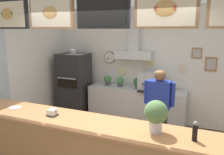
{
  "coord_description": "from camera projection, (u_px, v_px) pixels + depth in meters",
  "views": [
    {
      "loc": [
        1.37,
        -3.14,
        2.26
      ],
      "look_at": [
        -0.27,
        0.66,
        1.4
      ],
      "focal_mm": 37.46,
      "sensor_mm": 36.0,
      "label": 1
    }
  ],
  "objects": [
    {
      "name": "back_wall_assembly",
      "position": [
        148.0,
        63.0,
        5.54
      ],
      "size": [
        4.96,
        2.82,
        2.79
      ],
      "color": "gray",
      "rests_on": "ground_plane"
    },
    {
      "name": "back_prep_counter",
      "position": [
        136.0,
        106.0,
        5.62
      ],
      "size": [
        2.32,
        0.55,
        0.89
      ],
      "color": "#B7BABF",
      "rests_on": "ground_plane"
    },
    {
      "name": "pizza_oven",
      "position": [
        74.0,
        86.0,
        6.0
      ],
      "size": [
        0.72,
        0.66,
        1.77
      ],
      "color": "#232326",
      "rests_on": "ground_plane"
    },
    {
      "name": "shop_worker",
      "position": [
        159.0,
        109.0,
        4.2
      ],
      "size": [
        0.55,
        0.23,
        1.56
      ],
      "rotation": [
        0.0,
        0.0,
        3.11
      ],
      "color": "#232328",
      "rests_on": "ground_plane"
    },
    {
      "name": "espresso_machine",
      "position": [
        151.0,
        81.0,
        5.33
      ],
      "size": [
        0.5,
        0.54,
        0.41
      ],
      "color": "#B7BABF",
      "rests_on": "back_prep_counter"
    },
    {
      "name": "potted_oregano",
      "position": [
        170.0,
        87.0,
        5.18
      ],
      "size": [
        0.15,
        0.15,
        0.21
      ],
      "color": "beige",
      "rests_on": "back_prep_counter"
    },
    {
      "name": "potted_thyme",
      "position": [
        120.0,
        81.0,
        5.68
      ],
      "size": [
        0.19,
        0.19,
        0.24
      ],
      "color": "#4C4C51",
      "rests_on": "back_prep_counter"
    },
    {
      "name": "potted_sage",
      "position": [
        108.0,
        80.0,
        5.81
      ],
      "size": [
        0.19,
        0.19,
        0.25
      ],
      "color": "#4C4C51",
      "rests_on": "back_prep_counter"
    },
    {
      "name": "potted_rosemary",
      "position": [
        138.0,
        82.0,
        5.5
      ],
      "size": [
        0.2,
        0.2,
        0.25
      ],
      "color": "#4C4C51",
      "rests_on": "back_prep_counter"
    },
    {
      "name": "pepper_grinder",
      "position": [
        195.0,
        131.0,
        2.61
      ],
      "size": [
        0.06,
        0.06,
        0.23
      ],
      "color": "black",
      "rests_on": "service_counter"
    },
    {
      "name": "napkin_holder",
      "position": [
        52.0,
        113.0,
        3.4
      ],
      "size": [
        0.15,
        0.14,
        0.11
      ],
      "color": "#262628",
      "rests_on": "service_counter"
    },
    {
      "name": "condiment_plate",
      "position": [
        15.0,
        108.0,
        3.72
      ],
      "size": [
        0.19,
        0.19,
        0.01
      ],
      "color": "white",
      "rests_on": "service_counter"
    },
    {
      "name": "basil_vase",
      "position": [
        156.0,
        115.0,
        2.79
      ],
      "size": [
        0.28,
        0.28,
        0.4
      ],
      "color": "silver",
      "rests_on": "service_counter"
    }
  ]
}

